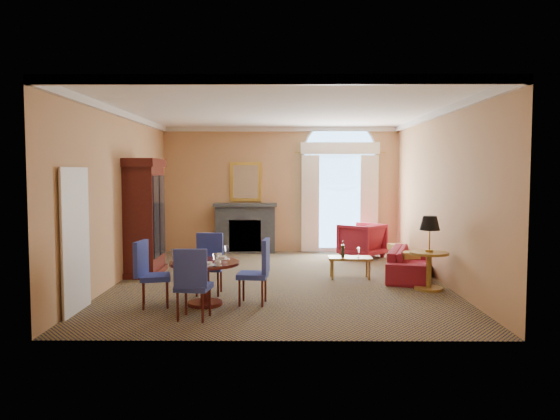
{
  "coord_description": "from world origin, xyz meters",
  "views": [
    {
      "loc": [
        0.07,
        -10.25,
        2.05
      ],
      "look_at": [
        0.0,
        0.5,
        1.3
      ],
      "focal_mm": 35.0,
      "sensor_mm": 36.0,
      "label": 1
    }
  ],
  "objects_px": {
    "sofa": "(411,263)",
    "side_table": "(429,245)",
    "armoire": "(144,219)",
    "dining_table": "(205,273)",
    "coffee_table": "(350,258)",
    "armchair": "(362,240)"
  },
  "relations": [
    {
      "from": "armoire",
      "to": "armchair",
      "type": "bearing_deg",
      "value": 24.78
    },
    {
      "from": "dining_table",
      "to": "coffee_table",
      "type": "height_order",
      "value": "dining_table"
    },
    {
      "from": "dining_table",
      "to": "sofa",
      "type": "relative_size",
      "value": 0.55
    },
    {
      "from": "dining_table",
      "to": "coffee_table",
      "type": "relative_size",
      "value": 1.28
    },
    {
      "from": "dining_table",
      "to": "coffee_table",
      "type": "bearing_deg",
      "value": 40.37
    },
    {
      "from": "coffee_table",
      "to": "armchair",
      "type": "bearing_deg",
      "value": 78.94
    },
    {
      "from": "armoire",
      "to": "sofa",
      "type": "xyz_separation_m",
      "value": [
        5.27,
        -0.34,
        -0.83
      ]
    },
    {
      "from": "sofa",
      "to": "side_table",
      "type": "height_order",
      "value": "side_table"
    },
    {
      "from": "dining_table",
      "to": "armchair",
      "type": "height_order",
      "value": "dining_table"
    },
    {
      "from": "sofa",
      "to": "coffee_table",
      "type": "height_order",
      "value": "coffee_table"
    },
    {
      "from": "armchair",
      "to": "coffee_table",
      "type": "bearing_deg",
      "value": 28.26
    },
    {
      "from": "armoire",
      "to": "side_table",
      "type": "xyz_separation_m",
      "value": [
        5.32,
        -1.44,
        -0.33
      ]
    },
    {
      "from": "side_table",
      "to": "armchair",
      "type": "bearing_deg",
      "value": 100.3
    },
    {
      "from": "coffee_table",
      "to": "dining_table",
      "type": "bearing_deg",
      "value": -137.57
    },
    {
      "from": "sofa",
      "to": "coffee_table",
      "type": "relative_size",
      "value": 2.34
    },
    {
      "from": "side_table",
      "to": "dining_table",
      "type": "bearing_deg",
      "value": -163.52
    },
    {
      "from": "armchair",
      "to": "coffee_table",
      "type": "height_order",
      "value": "armchair"
    },
    {
      "from": "sofa",
      "to": "side_table",
      "type": "xyz_separation_m",
      "value": [
        0.05,
        -1.1,
        0.5
      ]
    },
    {
      "from": "armoire",
      "to": "dining_table",
      "type": "relative_size",
      "value": 2.16
    },
    {
      "from": "armchair",
      "to": "sofa",
      "type": "bearing_deg",
      "value": 54.95
    },
    {
      "from": "sofa",
      "to": "armchair",
      "type": "distance_m",
      "value": 2.57
    },
    {
      "from": "armoire",
      "to": "coffee_table",
      "type": "height_order",
      "value": "armoire"
    }
  ]
}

